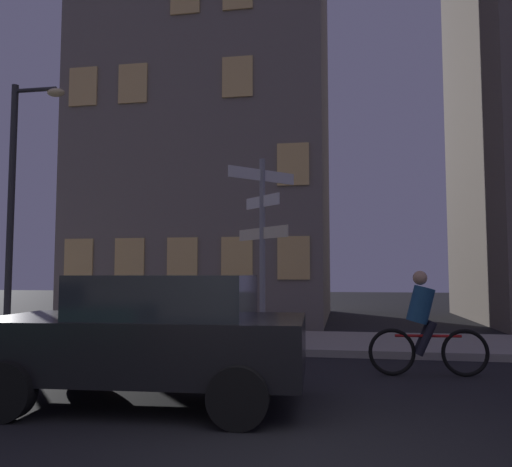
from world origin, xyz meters
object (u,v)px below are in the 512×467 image
Objects in this scene: cyclist at (424,327)px; car_far_trailing at (153,335)px; signpost at (262,233)px; street_lamp at (18,186)px.

car_far_trailing is at bearing -147.00° from cyclist.
cyclist is (2.88, -2.28, -1.67)m from signpost.
street_lamp is at bearing 136.63° from car_far_trailing.
cyclist is at bearing -17.26° from street_lamp.
signpost is 0.97× the size of car_far_trailing.
car_far_trailing is 4.21m from cyclist.
street_lamp reaches higher than car_far_trailing.
signpost is 4.04m from cyclist.
signpost reaches higher than cyclist.
cyclist is at bearing 33.00° from car_far_trailing.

